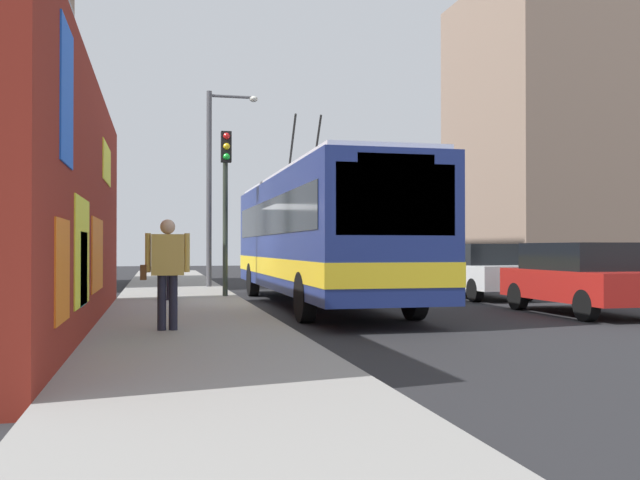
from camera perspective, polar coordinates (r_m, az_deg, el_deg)
ground_plane at (r=17.50m, az=-6.01°, el=-5.45°), size 80.00×80.00×0.00m
sidewalk_slab at (r=17.37m, az=-11.28°, el=-5.23°), size 48.00×3.20×0.15m
graffiti_wall at (r=12.66m, az=-18.50°, el=2.70°), size 12.61×0.32×4.41m
building_far_right at (r=37.09m, az=18.38°, el=8.23°), size 9.06×8.01×14.33m
city_bus at (r=17.69m, az=-0.19°, el=0.55°), size 12.03×2.55×5.09m
parked_car_red at (r=16.50m, az=20.63°, el=-2.81°), size 4.10×1.89×1.58m
parked_car_white at (r=21.10m, az=12.62°, el=-2.35°), size 4.55×1.76×1.58m
pedestrian_midblock at (r=18.06m, az=-12.46°, el=-1.87°), size 0.22×0.65×1.59m
pedestrian_near_wall at (r=11.46m, az=-12.38°, el=-1.96°), size 0.24×0.78×1.78m
traffic_light at (r=19.28m, az=-7.71°, el=4.42°), size 0.49×0.28×4.51m
street_lamp at (r=24.25m, az=-8.59°, el=5.32°), size 0.44×1.76×6.68m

